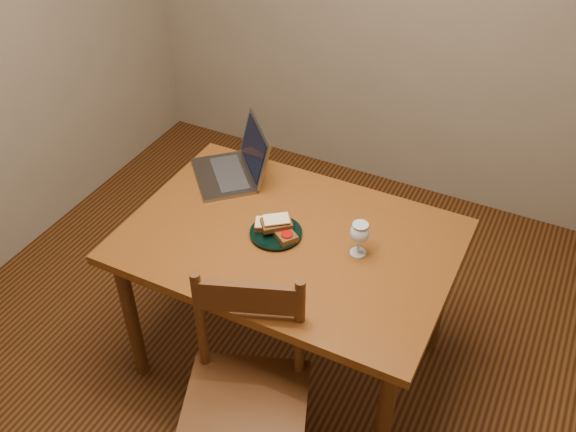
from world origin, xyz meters
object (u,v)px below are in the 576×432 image
at_px(chair, 246,390).
at_px(milk_glass, 359,239).
at_px(table, 289,253).
at_px(laptop, 238,163).
at_px(plate, 276,233).

height_order(chair, milk_glass, chair).
relative_size(table, laptop, 2.90).
xyz_separation_m(plate, laptop, (-0.34, 0.29, 0.05)).
height_order(chair, plate, chair).
bearing_deg(table, plate, -169.71).
xyz_separation_m(table, chair, (0.11, -0.56, -0.15)).
bearing_deg(chair, milk_glass, 53.44).
height_order(table, laptop, laptop).
bearing_deg(milk_glass, table, -172.44).
height_order(milk_glass, laptop, laptop).
bearing_deg(milk_glass, laptop, 159.97).
xyz_separation_m(chair, laptop, (-0.51, 0.85, 0.30)).
xyz_separation_m(chair, milk_glass, (0.17, 0.60, 0.31)).
bearing_deg(laptop, plate, 6.51).
distance_m(plate, milk_glass, 0.34).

